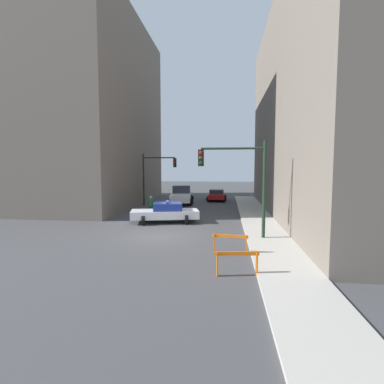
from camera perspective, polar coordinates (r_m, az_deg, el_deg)
ground_plane at (r=17.35m, az=-6.62°, el=-8.33°), size 120.00×120.00×0.00m
sidewalk_right at (r=17.06m, az=14.35°, el=-8.48°), size 2.40×44.00×0.12m
building_corner_left at (r=34.75m, az=-21.39°, el=13.71°), size 14.00×20.00×18.92m
building_right at (r=26.61m, az=28.32°, el=14.14°), size 12.00×28.00×16.97m
traffic_light_near at (r=16.31m, az=9.55°, el=3.31°), size 3.64×0.35×5.20m
traffic_light_far at (r=30.24m, az=-7.22°, el=3.84°), size 3.44×0.35×5.20m
police_car at (r=21.22m, az=-5.07°, el=-3.87°), size 4.99×2.98×1.52m
white_truck at (r=31.64m, az=-2.07°, el=-0.60°), size 2.97×5.56×1.90m
parked_car_near at (r=34.57m, az=4.71°, el=-0.52°), size 2.28×4.30×1.31m
pedestrian_crossing at (r=23.64m, az=-7.84°, el=-2.65°), size 0.45×0.45×1.66m
barrier_front at (r=11.21m, az=8.59°, el=-12.57°), size 1.59×0.36×0.90m
barrier_mid at (r=13.79m, az=7.27°, el=-9.21°), size 1.60×0.30×0.90m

